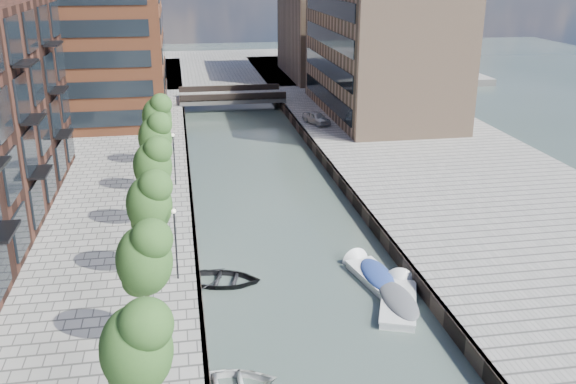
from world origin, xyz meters
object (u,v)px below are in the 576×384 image
object	(u,v)px
tree_3	(149,201)
motorboat_3	(373,275)
bridge	(231,96)
tree_5	(155,135)
tree_2	(144,256)
car	(316,118)
motorboat_4	(399,300)
tree_1	(136,344)
tree_6	(157,114)
tree_4	(152,163)
sloop_4	(222,283)

from	to	relation	value
tree_3	motorboat_3	world-z (taller)	tree_3
bridge	tree_5	size ratio (longest dim) A/B	2.18
tree_2	tree_5	distance (m)	21.00
tree_3	car	bearing A→B (deg)	63.35
motorboat_4	tree_3	bearing A→B (deg)	162.95
tree_3	tree_1	bearing A→B (deg)	-90.00
bridge	tree_3	size ratio (longest dim) A/B	2.18
tree_1	tree_6	bearing A→B (deg)	90.00
tree_1	tree_6	size ratio (longest dim) A/B	1.00
bridge	car	distance (m)	16.40
bridge	tree_6	xyz separation A→B (m)	(-8.50, -26.00, 3.92)
tree_4	tree_6	xyz separation A→B (m)	(0.00, 14.00, 0.00)
tree_4	motorboat_4	size ratio (longest dim) A/B	1.06
tree_3	tree_6	world-z (taller)	same
tree_1	tree_5	world-z (taller)	same
tree_6	sloop_4	size ratio (longest dim) A/B	1.32
tree_6	sloop_4	bearing A→B (deg)	-79.87
tree_5	sloop_4	bearing A→B (deg)	-75.01
tree_4	sloop_4	distance (m)	9.61
car	motorboat_3	bearing A→B (deg)	-118.03
sloop_4	car	distance (m)	35.08
sloop_4	tree_2	bearing A→B (deg)	166.05
motorboat_4	tree_6	bearing A→B (deg)	117.55
motorboat_4	motorboat_3	bearing A→B (deg)	99.65
bridge	motorboat_4	distance (m)	51.22
tree_3	motorboat_4	xyz separation A→B (m)	(13.04, -4.00, -5.09)
tree_3	tree_4	xyz separation A→B (m)	(0.00, 7.00, 0.00)
sloop_4	tree_4	bearing A→B (deg)	42.62
tree_2	tree_6	xyz separation A→B (m)	(0.00, 28.00, 0.00)
tree_3	tree_4	distance (m)	7.00
tree_2	tree_4	size ratio (longest dim) A/B	1.00
tree_1	tree_2	world-z (taller)	same
tree_4	tree_5	world-z (taller)	same
bridge	car	xyz separation A→B (m)	(7.87, -14.38, 0.27)
tree_1	tree_4	xyz separation A→B (m)	(0.00, 21.00, 0.00)
car	tree_2	bearing A→B (deg)	-133.94
sloop_4	motorboat_4	bearing A→B (deg)	-98.38
tree_2	tree_3	world-z (taller)	same
tree_4	car	size ratio (longest dim) A/B	1.54
car	tree_5	bearing A→B (deg)	-152.81
tree_2	motorboat_3	xyz separation A→B (m)	(12.52, 6.05, -5.10)
bridge	motorboat_3	xyz separation A→B (m)	(4.02, -47.95, -1.18)
tree_1	tree_6	distance (m)	35.00
tree_4	tree_6	world-z (taller)	same
sloop_4	motorboat_4	xyz separation A→B (m)	(9.27, -3.93, 0.22)
tree_3	tree_4	bearing A→B (deg)	90.00
tree_2	motorboat_3	world-z (taller)	tree_2
tree_2	motorboat_3	bearing A→B (deg)	25.80
tree_2	motorboat_4	distance (m)	14.32
tree_1	tree_4	size ratio (longest dim) A/B	1.00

